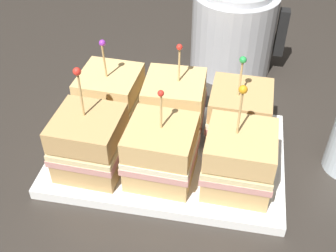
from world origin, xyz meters
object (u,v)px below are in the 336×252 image
object	(u,v)px
sandwich_front_right	(239,160)
kettle_steel	(233,30)
sandwich_back_center	(174,105)
sandwich_front_left	(90,143)
sandwich_back_right	(239,115)
sandwich_front_center	(160,152)
serving_platter	(168,154)
sandwich_back_left	(111,98)

from	to	relation	value
sandwich_front_right	kettle_steel	xyz separation A→B (m)	(-0.03, 0.37, 0.02)
sandwich_front_right	sandwich_back_center	bearing A→B (deg)	135.92
sandwich_front_left	kettle_steel	size ratio (longest dim) A/B	0.92
sandwich_front_left	sandwich_back_right	xyz separation A→B (m)	(0.22, 0.12, -0.00)
sandwich_back_right	sandwich_front_right	bearing A→B (deg)	-87.19
kettle_steel	sandwich_back_right	bearing A→B (deg)	-83.66
sandwich_front_left	sandwich_front_center	world-z (taller)	sandwich_front_left
kettle_steel	serving_platter	bearing A→B (deg)	-104.74
sandwich_front_left	serving_platter	bearing A→B (deg)	28.06
sandwich_back_left	sandwich_back_right	world-z (taller)	sandwich_back_left
sandwich_front_center	sandwich_back_right	distance (m)	0.16
sandwich_back_center	sandwich_back_right	bearing A→B (deg)	-1.76
sandwich_back_right	kettle_steel	world-z (taller)	kettle_steel
sandwich_front_center	sandwich_back_left	world-z (taller)	sandwich_back_left
sandwich_back_right	sandwich_back_left	bearing A→B (deg)	179.35
serving_platter	kettle_steel	xyz separation A→B (m)	(0.08, 0.32, 0.08)
sandwich_back_left	sandwich_front_center	bearing A→B (deg)	-45.88
sandwich_front_left	sandwich_back_right	size ratio (longest dim) A/B	1.10
serving_platter	sandwich_back_left	bearing A→B (deg)	152.53
sandwich_back_left	sandwich_back_right	xyz separation A→B (m)	(0.22, -0.00, -0.00)
serving_platter	sandwich_front_center	world-z (taller)	sandwich_front_center
serving_platter	sandwich_front_right	world-z (taller)	sandwich_front_right
sandwich_back_right	serving_platter	bearing A→B (deg)	-153.26
serving_platter	sandwich_front_center	bearing A→B (deg)	-91.44
sandwich_front_left	sandwich_back_center	xyz separation A→B (m)	(0.11, 0.12, -0.00)
sandwich_front_right	sandwich_back_left	xyz separation A→B (m)	(-0.23, 0.11, -0.00)
sandwich_front_left	sandwich_front_center	size ratio (longest dim) A/B	1.13
serving_platter	sandwich_front_right	size ratio (longest dim) A/B	2.12
sandwich_back_right	kettle_steel	xyz separation A→B (m)	(-0.03, 0.26, 0.02)
sandwich_back_center	sandwich_back_right	size ratio (longest dim) A/B	1.01
serving_platter	sandwich_back_right	distance (m)	0.14
sandwich_back_left	sandwich_front_left	bearing A→B (deg)	-89.64
sandwich_back_right	sandwich_front_center	bearing A→B (deg)	-135.11
serving_platter	sandwich_back_left	xyz separation A→B (m)	(-0.11, 0.06, 0.06)
sandwich_back_center	serving_platter	bearing A→B (deg)	-89.03
serving_platter	kettle_steel	distance (m)	0.34
sandwich_front_center	sandwich_back_center	distance (m)	0.12
sandwich_front_left	kettle_steel	bearing A→B (deg)	62.49
sandwich_front_right	sandwich_back_left	bearing A→B (deg)	153.77
kettle_steel	sandwich_front_center	bearing A→B (deg)	-102.79
sandwich_front_left	sandwich_front_center	xyz separation A→B (m)	(0.11, 0.00, -0.00)
sandwich_front_right	kettle_steel	world-z (taller)	same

